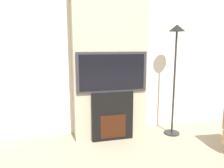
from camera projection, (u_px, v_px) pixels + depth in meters
The scene contains 5 objects.
wall_back at pixel (106, 49), 3.48m from camera, with size 6.00×0.06×2.70m.
chimney_breast at pixel (109, 50), 3.29m from camera, with size 1.10×0.35×2.70m.
fireplace at pixel (112, 116), 3.29m from camera, with size 0.62×0.15×0.74m.
television at pixel (112, 72), 3.18m from camera, with size 1.05×0.07×0.59m.
floor_lamp at pixel (176, 56), 3.32m from camera, with size 0.25×0.25×1.72m.
Camera 1 is at (-0.77, -1.41, 1.42)m, focal length 35.00 mm.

